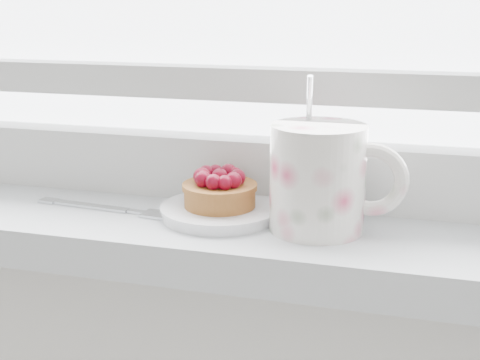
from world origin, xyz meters
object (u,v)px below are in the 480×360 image
(saucer, at_px, (220,211))
(fork, at_px, (115,209))
(floral_mug, at_px, (321,176))
(raspberry_tart, at_px, (220,189))

(saucer, distance_m, fork, 0.12)
(saucer, relative_size, floral_mug, 0.83)
(saucer, bearing_deg, fork, -174.59)
(floral_mug, bearing_deg, fork, -179.76)
(raspberry_tart, height_order, floral_mug, floral_mug)
(floral_mug, bearing_deg, saucer, 174.63)
(raspberry_tart, xyz_separation_m, fork, (-0.11, -0.01, -0.03))
(saucer, xyz_separation_m, raspberry_tart, (-0.00, 0.00, 0.02))
(saucer, height_order, floral_mug, floral_mug)
(saucer, xyz_separation_m, floral_mug, (0.11, -0.01, 0.05))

